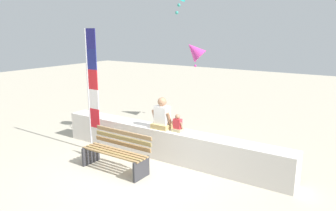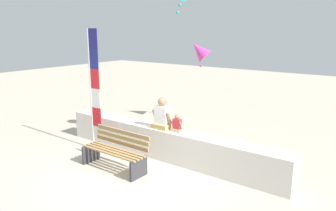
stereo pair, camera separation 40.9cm
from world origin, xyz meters
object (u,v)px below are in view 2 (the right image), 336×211
at_px(flag_banner, 93,84).
at_px(person_adult, 162,116).
at_px(kite_magenta, 199,50).
at_px(person_child, 177,125).
at_px(park_bench, 116,151).

bearing_deg(flag_banner, person_adult, 19.42).
bearing_deg(flag_banner, kite_magenta, 75.35).
relative_size(person_adult, person_child, 1.83).
distance_m(person_child, kite_magenta, 3.67).
height_order(person_adult, kite_magenta, kite_magenta).
relative_size(park_bench, person_adult, 2.11).
distance_m(park_bench, flag_banner, 1.99).
xyz_separation_m(park_bench, flag_banner, (-1.31, 0.55, 1.39)).
height_order(park_bench, person_adult, person_adult).
distance_m(person_adult, person_child, 0.47).
bearing_deg(flag_banner, person_child, 15.71).
bearing_deg(kite_magenta, flag_banner, -104.65).
bearing_deg(kite_magenta, person_child, -67.67).
height_order(person_child, kite_magenta, kite_magenta).
distance_m(park_bench, person_adult, 1.43).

